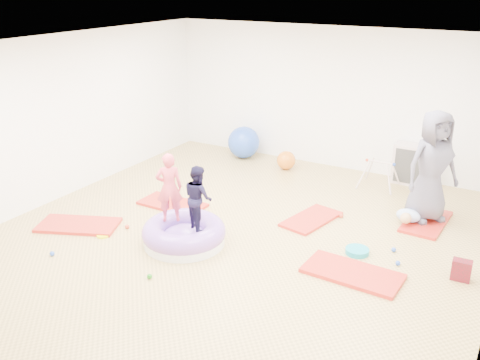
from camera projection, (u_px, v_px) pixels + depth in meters
The scene contains 19 objects.
room at pixel (229, 153), 7.35m from camera, with size 7.01×8.01×2.81m.
gym_mat_front_left at pixel (78, 225), 8.37m from camera, with size 1.23×0.61×0.05m, color red.
gym_mat_mid_left at pixel (172, 204), 9.15m from camera, with size 1.14×0.57×0.05m, color red.
gym_mat_center_back at pixel (311, 219), 8.58m from camera, with size 1.07×0.53×0.04m, color red.
gym_mat_right at pixel (352, 273), 7.02m from camera, with size 1.27×0.63×0.05m, color red.
gym_mat_rear_right at pixel (426, 222), 8.49m from camera, with size 1.15×0.57×0.05m, color red.
inflatable_cushion at pixel (184, 234), 7.80m from camera, with size 1.23×1.23×0.39m.
child_pink at pixel (169, 184), 7.68m from camera, with size 0.38×0.25×1.04m, color #E34759.
child_navy at pixel (198, 194), 7.47m from camera, with size 0.46×0.35×0.94m, color black.
adult_caregiver at pixel (432, 166), 8.24m from camera, with size 0.86×0.56×1.77m, color #504F61.
infant at pixel (408, 216), 8.36m from camera, with size 0.37×0.38×0.22m.
ball_pit_balls at pixel (232, 240), 7.88m from camera, with size 4.35×3.29×0.07m.
exercise_ball_blue at pixel (244, 142), 11.43m from camera, with size 0.68×0.68×0.68m, color blue.
exercise_ball_orange at pixel (286, 160), 10.79m from camera, with size 0.38×0.38×0.38m, color orange.
infant_play_gym at pixel (380, 170), 9.80m from camera, with size 0.67×0.64×0.51m.
cube_shelf at pixel (414, 165), 9.97m from camera, with size 0.76×0.37×0.76m.
balance_disc at pixel (357, 251), 7.56m from camera, with size 0.34×0.34×0.07m, color #1295B2.
backpack at pixel (461, 270), 6.87m from camera, with size 0.24×0.15×0.28m, color maroon.
yellow_toy at pixel (103, 235), 8.07m from camera, with size 0.20×0.20×0.03m, color #F8FE00.
Camera 1 is at (3.61, -6.00, 3.69)m, focal length 40.00 mm.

